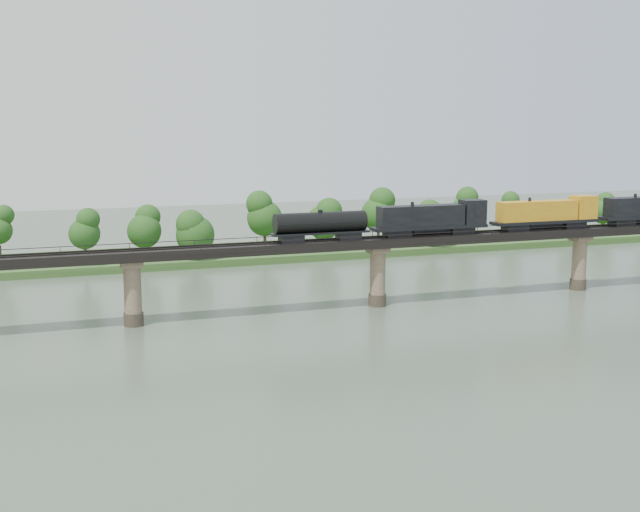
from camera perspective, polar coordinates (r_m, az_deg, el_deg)
name	(u,v)px	position (r m, az deg, el deg)	size (l,w,h in m)	color
ground	(466,354)	(108.80, 10.37, -6.89)	(400.00, 400.00, 0.00)	#3D4C3B
far_bank	(283,251)	(185.47, -2.61, 0.36)	(300.00, 24.00, 1.60)	#2D5020
bridge	(378,274)	(133.65, 4.12, -1.26)	(236.00, 30.00, 11.50)	#473A2D
bridge_superstructure	(378,236)	(132.60, 4.15, 1.43)	(220.00, 4.90, 0.75)	black
far_treeline	(253,220)	(177.89, -4.76, 2.55)	(289.06, 17.54, 13.60)	#382619
freight_train	(509,215)	(143.82, 13.27, 2.82)	(83.42, 3.25, 5.74)	black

